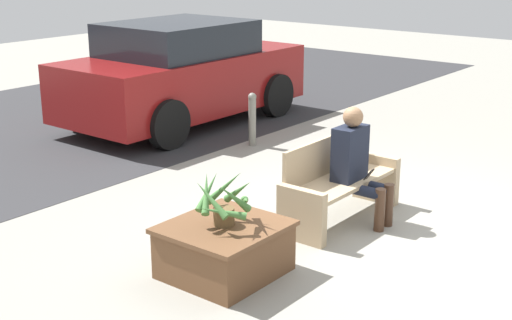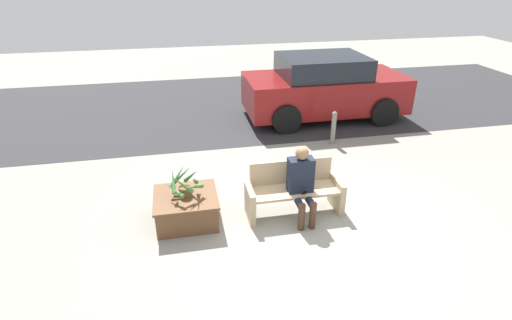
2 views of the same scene
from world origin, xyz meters
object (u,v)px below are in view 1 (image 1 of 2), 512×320
object	(u,v)px
planter_box	(224,247)
person_seated	(357,161)
bench	(337,183)
potted_plant	(224,202)
bollard_post	(252,118)
parked_car	(182,73)

from	to	relation	value
planter_box	person_seated	bearing A→B (deg)	-7.78
bench	planter_box	xyz separation A→B (m)	(-1.69, 0.07, -0.14)
person_seated	bench	bearing A→B (deg)	111.19
person_seated	potted_plant	distance (m)	1.78
planter_box	bollard_post	distance (m)	4.07
potted_plant	parked_car	world-z (taller)	parked_car
potted_plant	bollard_post	bearing A→B (deg)	35.35
parked_car	bollard_post	distance (m)	1.78
planter_box	bollard_post	world-z (taller)	bollard_post
bench	person_seated	world-z (taller)	person_seated
planter_box	bollard_post	size ratio (longest dim) A/B	1.28
person_seated	planter_box	world-z (taller)	person_seated
potted_plant	bollard_post	world-z (taller)	potted_plant
bench	planter_box	bearing A→B (deg)	177.79
person_seated	parked_car	distance (m)	4.70
parked_car	person_seated	bearing A→B (deg)	-114.18
bench	bollard_post	bearing A→B (deg)	56.10
potted_plant	parked_car	bearing A→B (deg)	47.64
bench	potted_plant	distance (m)	1.73
person_seated	planter_box	distance (m)	1.82
planter_box	potted_plant	size ratio (longest dim) A/B	1.62
bollard_post	parked_car	bearing A→B (deg)	77.72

